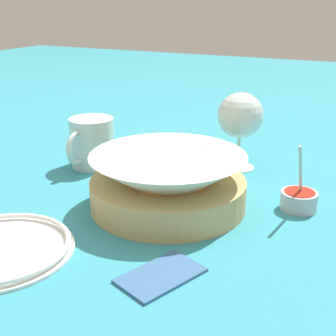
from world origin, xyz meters
TOP-DOWN VIEW (x-y plane):
  - ground_plane at (0.00, 0.00)m, footprint 4.00×4.00m
  - food_basket at (0.02, 0.01)m, footprint 0.26×0.26m
  - sauce_cup at (-0.07, 0.21)m, footprint 0.07×0.06m
  - wine_glass at (-0.21, 0.06)m, footprint 0.09×0.09m
  - beer_mug at (-0.09, -0.22)m, footprint 0.13×0.09m
  - side_plate at (0.26, -0.13)m, footprint 0.21×0.21m
  - napkin at (0.21, 0.09)m, footprint 0.12×0.10m

SIDE VIEW (x-z plane):
  - ground_plane at x=0.00m, z-range 0.00..0.00m
  - napkin at x=0.21m, z-range 0.00..0.01m
  - side_plate at x=0.26m, z-range 0.00..0.01m
  - sauce_cup at x=-0.07m, z-range -0.04..0.08m
  - food_basket at x=0.02m, z-range -0.01..0.09m
  - beer_mug at x=-0.09m, z-range 0.00..0.10m
  - wine_glass at x=-0.21m, z-range 0.03..0.18m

